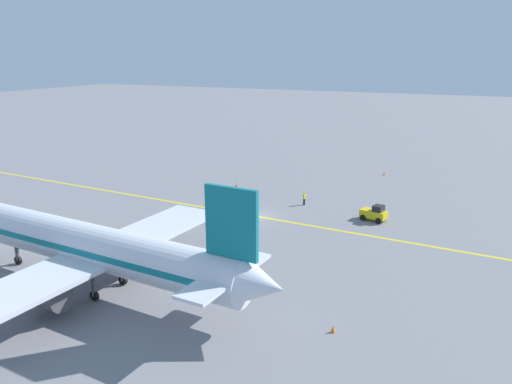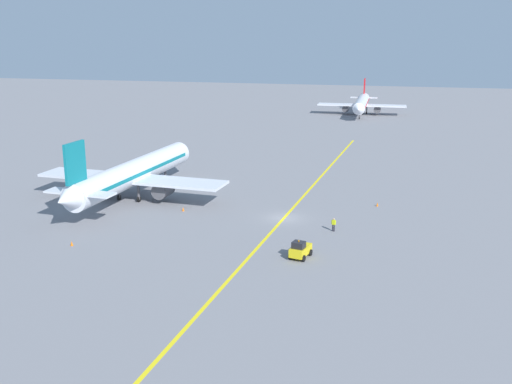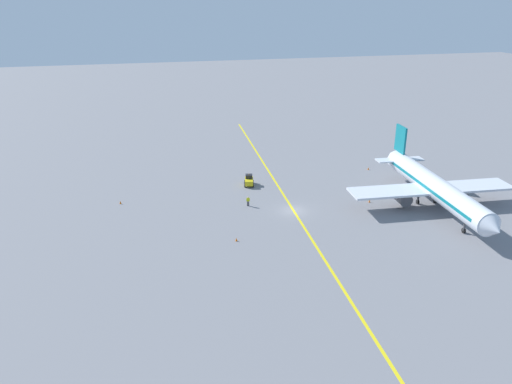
{
  "view_description": "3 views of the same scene",
  "coord_description": "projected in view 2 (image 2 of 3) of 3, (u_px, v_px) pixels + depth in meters",
  "views": [
    {
      "loc": [
        -51.96,
        -24.21,
        19.12
      ],
      "look_at": [
        -0.78,
        -0.41,
        3.3
      ],
      "focal_mm": 35.0,
      "sensor_mm": 36.0,
      "label": 1
    },
    {
      "loc": [
        14.32,
        -72.76,
        23.47
      ],
      "look_at": [
        -3.29,
        -1.81,
        3.77
      ],
      "focal_mm": 42.0,
      "sensor_mm": 36.0,
      "label": 2
    },
    {
      "loc": [
        24.46,
        71.98,
        33.49
      ],
      "look_at": [
        5.43,
        -3.98,
        2.31
      ],
      "focal_mm": 35.0,
      "sensor_mm": 36.0,
      "label": 3
    }
  ],
  "objects": [
    {
      "name": "airplane_distant_taxiing",
      "position": [
        362.0,
        103.0,
        172.22
      ],
      "size": [
        25.28,
        31.9,
        9.54
      ],
      "color": "silver",
      "rests_on": "ground"
    },
    {
      "name": "airplane_at_gate",
      "position": [
        133.0,
        173.0,
        85.9
      ],
      "size": [
        28.31,
        35.54,
        10.6
      ],
      "color": "silver",
      "rests_on": "ground"
    },
    {
      "name": "baggage_tug_white",
      "position": [
        300.0,
        250.0,
        63.85
      ],
      "size": [
        2.29,
        3.26,
        2.11
      ],
      "color": "gold",
      "rests_on": "ground"
    },
    {
      "name": "traffic_cone_mid_apron",
      "position": [
        183.0,
        209.0,
        80.59
      ],
      "size": [
        0.32,
        0.32,
        0.55
      ],
      "primitive_type": "cone",
      "color": "orange",
      "rests_on": "ground"
    },
    {
      "name": "traffic_cone_near_nose",
      "position": [
        377.0,
        204.0,
        82.8
      ],
      "size": [
        0.32,
        0.32,
        0.55
      ],
      "primitive_type": "cone",
      "color": "orange",
      "rests_on": "ground"
    },
    {
      "name": "ground_plane",
      "position": [
        284.0,
        218.0,
        77.62
      ],
      "size": [
        400.0,
        400.0,
        0.0
      ],
      "primitive_type": "plane",
      "color": "slate"
    },
    {
      "name": "traffic_cone_by_wingtip",
      "position": [
        72.0,
        243.0,
        67.56
      ],
      "size": [
        0.32,
        0.32,
        0.55
      ],
      "primitive_type": "cone",
      "color": "orange",
      "rests_on": "ground"
    },
    {
      "name": "ground_crew_worker",
      "position": [
        334.0,
        224.0,
        72.28
      ],
      "size": [
        0.56,
        0.32,
        1.68
      ],
      "color": "#23232D",
      "rests_on": "ground"
    },
    {
      "name": "apron_yellow_centreline",
      "position": [
        284.0,
        218.0,
        77.62
      ],
      "size": [
        7.84,
        119.79,
        0.01
      ],
      "primitive_type": "cube",
      "rotation": [
        0.0,
        0.0,
        -0.06
      ],
      "color": "yellow",
      "rests_on": "ground"
    }
  ]
}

